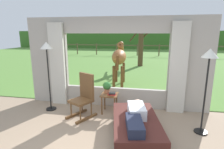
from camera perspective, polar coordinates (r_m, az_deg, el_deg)
name	(u,v)px	position (r m, az deg, el deg)	size (l,w,h in m)	color
back_wall_with_window	(115,64)	(5.15, 0.96, 3.28)	(5.20, 0.12, 2.55)	#ADA599
curtain_panel_left	(58,65)	(5.57, -16.72, 2.95)	(0.44, 0.10, 2.40)	beige
curtain_panel_right	(178,69)	(5.02, 20.05, 1.67)	(0.44, 0.10, 2.40)	beige
outdoor_pasture_lawn	(136,58)	(16.07, 7.63, 5.27)	(36.00, 21.68, 0.02)	#568438
distant_hill_ridge	(141,40)	(25.78, 9.01, 10.72)	(36.00, 2.00, 2.40)	#396927
recliner_sofa	(136,127)	(3.91, 7.42, -16.15)	(1.20, 1.84, 0.42)	black
reclining_person	(136,115)	(3.73, 7.51, -12.43)	(0.44, 1.43, 0.22)	silver
rocking_chair	(84,96)	(4.70, -8.84, -6.70)	(0.74, 0.82, 1.12)	brown
side_table	(109,97)	(4.89, -0.81, -7.23)	(0.44, 0.44, 0.52)	brown
potted_plant	(107,87)	(4.88, -1.60, -3.87)	(0.22, 0.22, 0.32)	#9E6042
book_stack	(112,94)	(4.78, 0.03, -6.09)	(0.21, 0.16, 0.07)	#B22D28
floor_lamp_left	(47,56)	(5.13, -19.74, 5.57)	(0.32, 0.32, 1.89)	black
floor_lamp_right	(209,66)	(4.11, 28.06, 2.36)	(0.32, 0.32, 1.82)	black
horse	(119,57)	(7.43, 2.31, 5.50)	(0.62, 1.82, 1.73)	brown
pasture_tree	(141,43)	(11.86, 9.11, 9.80)	(1.41, 1.08, 2.97)	#4C3823
pasture_fence_line	(137,48)	(17.44, 7.99, 8.28)	(16.10, 0.10, 1.10)	brown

